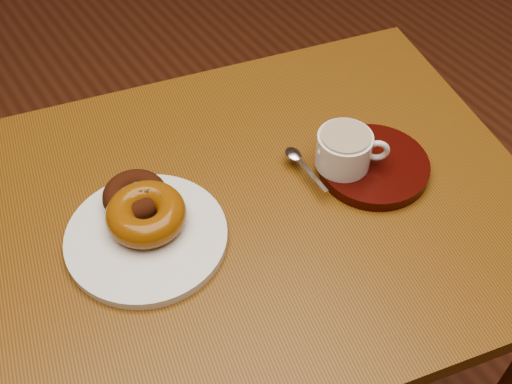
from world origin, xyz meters
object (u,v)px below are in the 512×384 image
donut_plate (147,237)px  saucer (373,166)px  cafe_table (246,258)px  coffee_cup (345,149)px

donut_plate → saucer: size_ratio=1.34×
cafe_table → coffee_cup: size_ratio=10.06×
coffee_cup → donut_plate: bearing=-150.9°
donut_plate → coffee_cup: (0.31, -0.05, 0.04)m
donut_plate → coffee_cup: bearing=-8.7°
saucer → cafe_table: bearing=167.1°
donut_plate → coffee_cup: 0.31m
saucer → coffee_cup: bearing=149.7°
cafe_table → donut_plate: bearing=-176.5°
cafe_table → coffee_cup: 0.24m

